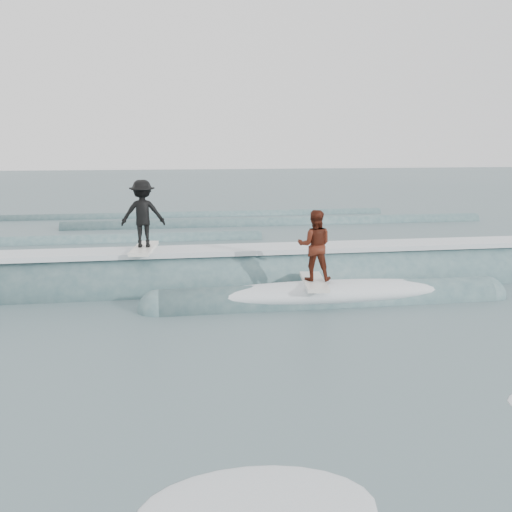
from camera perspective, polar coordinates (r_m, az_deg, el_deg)
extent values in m
plane|color=#3F575D|center=(11.87, 3.57, -9.53)|extent=(160.00, 160.00, 0.00)
cylinder|color=#3B5B63|center=(17.09, -0.54, -2.97)|extent=(20.03, 2.07, 2.07)
cylinder|color=#3B5B63|center=(15.40, 7.37, -4.68)|extent=(9.00, 1.11, 1.11)
sphere|color=#3B5B63|center=(14.79, -9.67, -5.42)|extent=(1.11, 1.11, 1.11)
sphere|color=#3B5B63|center=(17.20, 21.93, -3.71)|extent=(1.11, 1.11, 1.11)
cube|color=silver|center=(16.85, -0.54, 0.67)|extent=(18.00, 1.30, 0.14)
ellipsoid|color=silver|center=(15.32, 7.40, -3.60)|extent=(7.60, 1.30, 0.60)
cube|color=white|center=(16.65, -11.12, 0.75)|extent=(0.81, 2.06, 0.10)
imported|color=black|center=(16.50, -11.25, 4.18)|extent=(1.25, 0.73, 1.91)
cube|color=silver|center=(15.12, 5.81, -2.57)|extent=(0.81, 2.05, 0.10)
imported|color=#4A190E|center=(14.92, 5.89, 1.07)|extent=(1.04, 0.89, 1.85)
ellipsoid|color=silver|center=(7.28, 0.15, -24.10)|extent=(2.88, 1.97, 0.10)
cylinder|color=#3B5B63|center=(26.06, -24.11, 1.02)|extent=(22.00, 0.70, 0.70)
cylinder|color=#3B5B63|center=(29.71, 2.42, 3.16)|extent=(22.00, 0.80, 0.80)
cylinder|color=#3B5B63|center=(33.13, -5.85, 3.96)|extent=(22.00, 0.60, 0.60)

